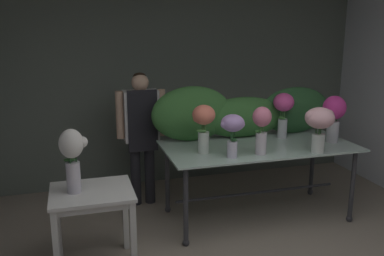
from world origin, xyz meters
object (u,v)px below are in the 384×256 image
vase_rosy_stock (262,127)px  vase_blush_peonies (319,123)px  vase_fuchsia_carnations (284,109)px  vase_white_roses_tall (72,155)px  vase_lilac_lilies (233,129)px  florist (141,126)px  side_table_white (92,202)px  vase_magenta_roses (334,114)px  vase_coral_hydrangea (204,123)px  display_table_glass (259,155)px

vase_rosy_stock → vase_blush_peonies: bearing=-10.9°
vase_fuchsia_carnations → vase_blush_peonies: 0.62m
vase_white_roses_tall → vase_lilac_lilies: bearing=8.3°
florist → vase_fuchsia_carnations: (1.55, -0.52, 0.22)m
side_table_white → vase_magenta_roses: size_ratio=1.42×
vase_coral_hydrangea → vase_magenta_roses: size_ratio=0.96×
side_table_white → vase_magenta_roses: bearing=9.2°
vase_fuchsia_carnations → vase_coral_hydrangea: bearing=-163.5°
florist → vase_fuchsia_carnations: 1.65m
side_table_white → vase_magenta_roses: 2.74m
vase_coral_hydrangea → vase_white_roses_tall: (-1.28, -0.43, -0.10)m
vase_coral_hydrangea → vase_rosy_stock: 0.58m
vase_coral_hydrangea → vase_blush_peonies: (1.12, -0.31, -0.01)m
vase_coral_hydrangea → vase_fuchsia_carnations: 1.10m
display_table_glass → side_table_white: (-1.81, -0.54, -0.09)m
florist → vase_white_roses_tall: bearing=-121.8°
vase_blush_peonies → vase_lilac_lilies: vase_blush_peonies is taller
vase_fuchsia_carnations → florist: bearing=161.4°
display_table_glass → vase_white_roses_tall: 2.05m
vase_rosy_stock → vase_lilac_lilies: 0.32m
vase_rosy_stock → vase_blush_peonies: (0.58, -0.11, 0.03)m
vase_fuchsia_carnations → vase_white_roses_tall: vase_fuchsia_carnations is taller
florist → vase_coral_hydrangea: (0.49, -0.83, 0.19)m
vase_fuchsia_carnations → vase_blush_peonies: (0.07, -0.62, -0.03)m
vase_rosy_stock → vase_magenta_roses: 0.98m
vase_magenta_roses → vase_white_roses_tall: (-2.79, -0.43, -0.10)m
florist → vase_rosy_stock: bearing=-44.7°
vase_rosy_stock → vase_magenta_roses: size_ratio=0.94×
display_table_glass → florist: florist is taller
side_table_white → vase_fuchsia_carnations: vase_fuchsia_carnations is taller
vase_magenta_roses → vase_white_roses_tall: bearing=-171.2°
display_table_glass → vase_blush_peonies: (0.46, -0.42, 0.43)m
side_table_white → vase_blush_peonies: bearing=3.2°
vase_magenta_roses → vase_blush_peonies: 0.49m
vase_blush_peonies → side_table_white: bearing=-176.8°
vase_rosy_stock → vase_lilac_lilies: (-0.32, -0.02, 0.01)m
display_table_glass → vase_fuchsia_carnations: size_ratio=3.98×
vase_blush_peonies → vase_lilac_lilies: size_ratio=1.09×
vase_coral_hydrangea → vase_lilac_lilies: vase_coral_hydrangea is taller
vase_lilac_lilies → display_table_glass: bearing=36.1°
side_table_white → display_table_glass: bearing=16.7°
florist → vase_lilac_lilies: florist is taller
vase_rosy_stock → vase_lilac_lilies: vase_rosy_stock is taller
vase_coral_hydrangea → side_table_white: bearing=-159.2°
side_table_white → florist: florist is taller
display_table_glass → vase_lilac_lilies: vase_lilac_lilies is taller
vase_magenta_roses → vase_lilac_lilies: 1.30m
side_table_white → vase_blush_peonies: 2.33m
vase_rosy_stock → vase_magenta_roses: vase_magenta_roses is taller
vase_coral_hydrangea → vase_fuchsia_carnations: size_ratio=0.96×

